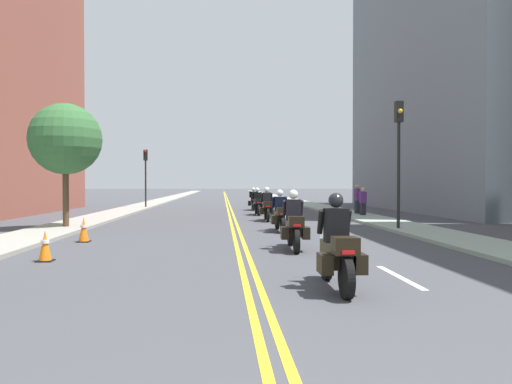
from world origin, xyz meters
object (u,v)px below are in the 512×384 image
at_px(motorcycle_3, 267,207).
at_px(street_tree_0, 65,139).
at_px(pedestrian_1, 357,200).
at_px(traffic_light_far, 146,167).
at_px(motorcycle_0, 337,251).
at_px(pedestrian_2, 358,201).
at_px(motorcycle_2, 280,215).
at_px(motorcycle_5, 254,201).
at_px(motorcycle_4, 258,204).
at_px(pedestrian_0, 363,202).
at_px(traffic_cone_1, 45,246).
at_px(motorcycle_1, 294,226).
at_px(traffic_light_near, 399,142).
at_px(traffic_cone_0, 84,230).

height_order(motorcycle_3, street_tree_0, street_tree_0).
bearing_deg(pedestrian_1, traffic_light_far, -137.14).
height_order(motorcycle_0, pedestrian_2, motorcycle_0).
relative_size(motorcycle_2, motorcycle_5, 0.98).
height_order(motorcycle_2, motorcycle_4, same).
height_order(traffic_light_far, pedestrian_2, traffic_light_far).
distance_m(motorcycle_2, pedestrian_0, 9.28).
bearing_deg(motorcycle_2, pedestrian_1, 57.00).
distance_m(motorcycle_4, pedestrian_1, 5.75).
relative_size(traffic_light_far, pedestrian_0, 2.70).
height_order(motorcycle_2, street_tree_0, street_tree_0).
xyz_separation_m(traffic_cone_1, street_tree_0, (-2.09, 8.05, 3.24)).
height_order(motorcycle_5, street_tree_0, street_tree_0).
xyz_separation_m(motorcycle_0, pedestrian_2, (5.91, 19.15, 0.18)).
relative_size(motorcycle_1, traffic_light_near, 0.46).
xyz_separation_m(motorcycle_0, traffic_light_far, (-7.64, 27.97, 2.39)).
height_order(motorcycle_0, motorcycle_1, motorcycle_0).
bearing_deg(motorcycle_0, street_tree_0, 125.87).
distance_m(motorcycle_5, traffic_light_near, 16.02).
bearing_deg(motorcycle_5, pedestrian_0, -50.01).
height_order(motorcycle_5, traffic_cone_0, motorcycle_5).
relative_size(motorcycle_3, pedestrian_1, 1.27).
height_order(motorcycle_2, pedestrian_2, pedestrian_2).
height_order(pedestrian_0, pedestrian_2, pedestrian_2).
bearing_deg(pedestrian_0, pedestrian_2, -112.49).
bearing_deg(traffic_light_near, motorcycle_0, -116.09).
relative_size(motorcycle_0, traffic_light_near, 0.44).
bearing_deg(traffic_light_far, pedestrian_0, -37.94).
relative_size(motorcycle_5, street_tree_0, 0.44).
bearing_deg(motorcycle_4, motorcycle_1, -91.46).
height_order(traffic_cone_1, traffic_light_near, traffic_light_near).
bearing_deg(motorcycle_1, motorcycle_2, 89.72).
bearing_deg(street_tree_0, traffic_cone_0, -65.98).
bearing_deg(street_tree_0, motorcycle_1, -38.59).
xyz_separation_m(traffic_cone_1, traffic_light_near, (10.92, 6.36, 3.06)).
height_order(traffic_cone_0, street_tree_0, street_tree_0).
bearing_deg(pedestrian_2, motorcycle_4, 26.31).
xyz_separation_m(motorcycle_2, motorcycle_5, (-0.03, 14.87, 0.01)).
distance_m(traffic_cone_1, pedestrian_0, 18.40).
distance_m(motorcycle_1, street_tree_0, 10.90).
distance_m(traffic_cone_0, street_tree_0, 5.69).
bearing_deg(traffic_cone_1, pedestrian_1, 52.18).
bearing_deg(traffic_cone_0, pedestrian_2, 44.34).
relative_size(motorcycle_3, traffic_light_far, 0.52).
height_order(motorcycle_0, traffic_light_near, traffic_light_near).
xyz_separation_m(traffic_light_far, pedestrian_0, (13.39, -10.44, -2.22)).
bearing_deg(traffic_light_far, motorcycle_0, -74.71).
height_order(motorcycle_5, traffic_cone_1, motorcycle_5).
xyz_separation_m(motorcycle_0, motorcycle_1, (0.01, 4.96, -0.01)).
xyz_separation_m(pedestrian_0, pedestrian_2, (0.17, 1.62, 0.01)).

